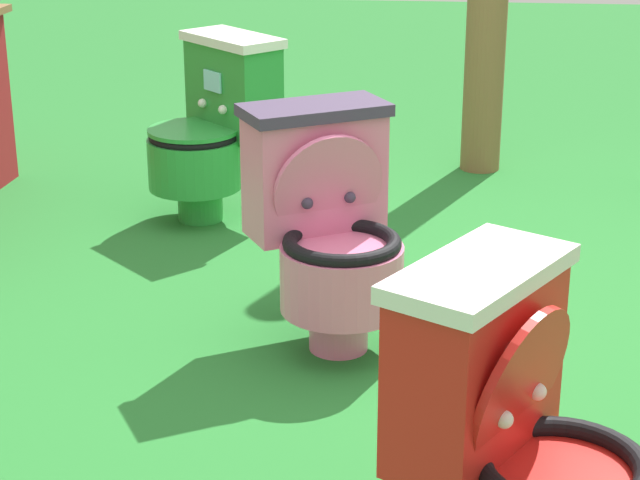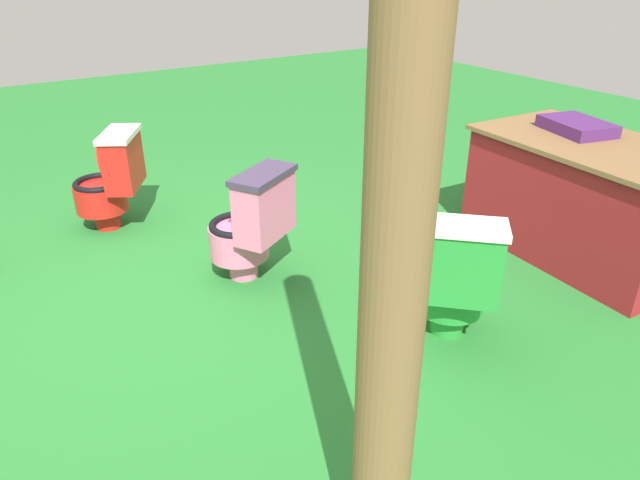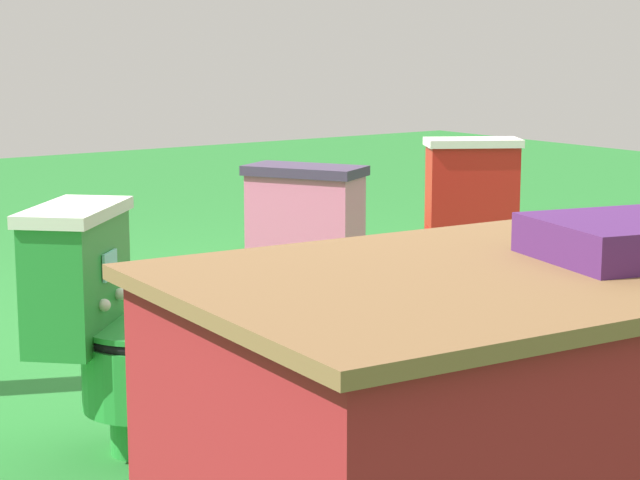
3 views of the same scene
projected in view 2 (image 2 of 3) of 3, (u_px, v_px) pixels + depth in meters
ground at (196, 292)px, 3.48m from camera, size 14.00×14.00×0.00m
toilet_pink at (251, 224)px, 3.47m from camera, size 0.63×0.59×0.73m
toilet_red at (111, 180)px, 4.13m from camera, size 0.60×0.63×0.73m
toilet_green at (453, 278)px, 2.91m from camera, size 0.63×0.63×0.73m
vendor_table at (585, 198)px, 3.78m from camera, size 1.51×0.95×0.85m
wooden_post at (394, 291)px, 1.48m from camera, size 0.18×0.18×2.15m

